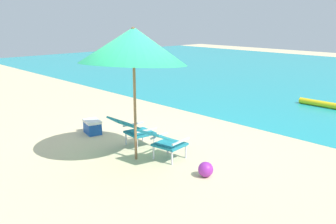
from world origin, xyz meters
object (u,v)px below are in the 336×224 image
swim_buoy (325,104)px  lounge_chair_right (164,141)px  cooler_box (92,127)px  beach_umbrella_center (133,46)px  lounge_chair_left (132,128)px  beach_ball (206,169)px

swim_buoy → lounge_chair_right: bearing=-92.2°
lounge_chair_right → cooler_box: size_ratio=1.76×
beach_umbrella_center → cooler_box: beach_umbrella_center is taller
swim_buoy → lounge_chair_left: 6.38m
cooler_box → lounge_chair_left: bearing=4.5°
swim_buoy → lounge_chair_left: bearing=-101.2°
lounge_chair_right → swim_buoy: bearing=87.8°
swim_buoy → cooler_box: bearing=-112.2°
swim_buoy → beach_umbrella_center: 6.94m
beach_ball → lounge_chair_right: bearing=-177.0°
beach_ball → cooler_box: bearing=-178.1°
beach_umbrella_center → beach_ball: 2.46m
lounge_chair_right → beach_ball: (0.97, 0.05, -0.27)m
lounge_chair_left → beach_umbrella_center: beach_umbrella_center is taller
lounge_chair_right → beach_ball: size_ratio=3.63×
beach_ball → cooler_box: 3.33m
beach_umbrella_center → beach_ball: size_ratio=9.78×
lounge_chair_left → beach_ball: 1.99m
lounge_chair_left → lounge_chair_right: (0.99, -0.05, 0.00)m
swim_buoy → beach_ball: size_ratio=6.20×
lounge_chair_right → beach_ball: bearing=3.0°
swim_buoy → lounge_chair_left: size_ratio=1.71×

